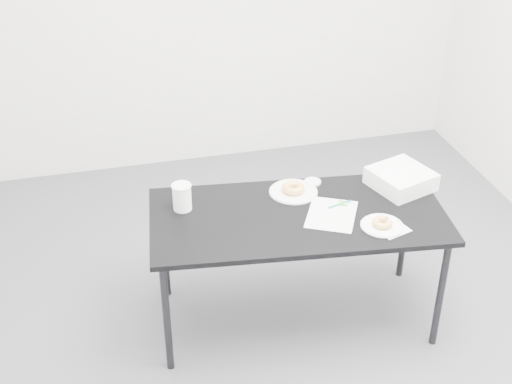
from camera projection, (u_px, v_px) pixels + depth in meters
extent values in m
plane|color=#4E4E53|center=(265.00, 327.00, 3.89)|extent=(4.00, 4.00, 0.00)
cube|color=black|center=(298.00, 216.00, 3.61)|extent=(1.57, 0.87, 0.03)
cylinder|color=black|center=(167.00, 318.00, 3.46)|extent=(0.04, 0.04, 0.65)
cylinder|color=black|center=(164.00, 248.00, 3.96)|extent=(0.04, 0.04, 0.65)
cylinder|color=black|center=(440.00, 294.00, 3.62)|extent=(0.04, 0.04, 0.65)
cylinder|color=black|center=(405.00, 229.00, 4.12)|extent=(0.04, 0.04, 0.65)
cube|color=silver|center=(332.00, 214.00, 3.60)|extent=(0.35, 0.37, 0.00)
cube|color=green|center=(343.00, 203.00, 3.69)|extent=(0.06, 0.06, 0.00)
cylinder|color=#0B7D6B|center=(340.00, 204.00, 3.67)|extent=(0.14, 0.05, 0.01)
cube|color=silver|center=(391.00, 228.00, 3.50)|extent=(0.19, 0.19, 0.00)
cylinder|color=white|center=(382.00, 226.00, 3.51)|extent=(0.21, 0.21, 0.01)
torus|color=#D88444|center=(382.00, 222.00, 3.50)|extent=(0.11, 0.11, 0.03)
cylinder|color=white|center=(293.00, 192.00, 3.79)|extent=(0.26, 0.26, 0.01)
torus|color=#D88444|center=(293.00, 188.00, 3.77)|extent=(0.14, 0.14, 0.04)
cylinder|color=white|center=(182.00, 197.00, 3.61)|extent=(0.09, 0.09, 0.14)
cylinder|color=white|center=(313.00, 182.00, 3.87)|extent=(0.09, 0.09, 0.01)
cube|color=white|center=(401.00, 179.00, 3.81)|extent=(0.36, 0.36, 0.10)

